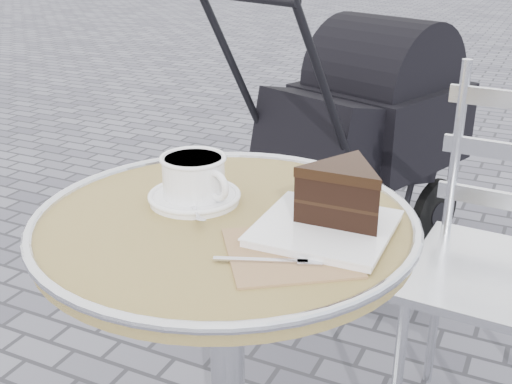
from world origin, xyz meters
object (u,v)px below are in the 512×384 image
at_px(cake_plate_set, 338,201).
at_px(cappuccino_set, 195,182).
at_px(cafe_table, 226,294).
at_px(baby_stroller, 361,136).

bearing_deg(cake_plate_set, cappuccino_set, 177.58).
height_order(cafe_table, baby_stroller, baby_stroller).
xyz_separation_m(cafe_table, baby_stroller, (-0.14, 1.37, -0.09)).
relative_size(cappuccino_set, cake_plate_set, 0.51).
bearing_deg(cake_plate_set, cafe_table, -170.21).
height_order(cappuccino_set, baby_stroller, baby_stroller).
bearing_deg(cappuccino_set, cafe_table, -7.81).
relative_size(cafe_table, cappuccino_set, 3.79).
bearing_deg(cafe_table, cake_plate_set, 11.37).
relative_size(cappuccino_set, baby_stroller, 0.18).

